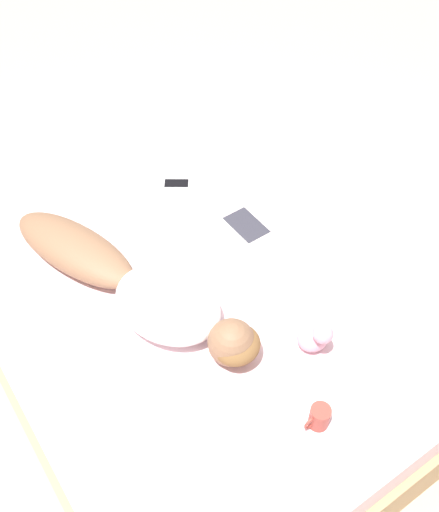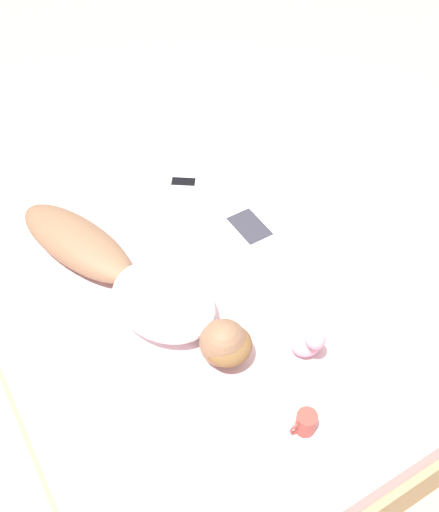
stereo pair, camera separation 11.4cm
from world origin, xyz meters
The scene contains 7 objects.
ground_plane centered at (0.00, 0.00, 0.00)m, with size 12.00×12.00×0.00m, color #B7A88E.
bed centered at (0.00, 0.00, 0.26)m, with size 1.72×2.26×0.54m.
person centered at (0.21, -0.05, 0.62)m, with size 0.65×1.31×0.19m.
open_magazine centered at (-0.52, -0.16, 0.54)m, with size 0.42×0.31×0.01m.
coffee_mug centered at (-0.04, 0.80, 0.59)m, with size 0.11×0.08×0.10m.
cell_phone centered at (-0.30, -0.61, 0.54)m, with size 0.16×0.15×0.01m.
plush_toy centered at (-0.24, 0.54, 0.61)m, with size 0.13×0.14×0.17m.
Camera 2 is at (0.73, 1.49, 2.56)m, focal length 42.00 mm.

